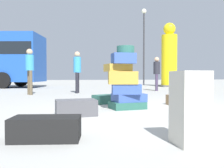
{
  "coord_description": "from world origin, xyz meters",
  "views": [
    {
      "loc": [
        -1.7,
        -4.27,
        0.67
      ],
      "look_at": [
        -0.38,
        1.93,
        0.46
      ],
      "focal_mm": 37.82,
      "sensor_mm": 36.0,
      "label": 1
    }
  ],
  "objects": [
    {
      "name": "person_passerby_in_red",
      "position": [
        -2.84,
        4.72,
        1.0
      ],
      "size": [
        0.3,
        0.32,
        1.66
      ],
      "rotation": [
        0.0,
        0.0,
        -1.17
      ],
      "color": "brown",
      "rests_on": "ground"
    },
    {
      "name": "suitcase_black_foreground_far",
      "position": [
        -1.86,
        -1.71,
        0.12
      ],
      "size": [
        0.76,
        0.47,
        0.24
      ],
      "primitive_type": "cube",
      "rotation": [
        0.0,
        0.0,
        -0.17
      ],
      "color": "black",
      "rests_on": "ground"
    },
    {
      "name": "person_tourist_with_camera",
      "position": [
        2.59,
        5.96,
        0.93
      ],
      "size": [
        0.3,
        0.32,
        1.56
      ],
      "rotation": [
        0.0,
        0.0,
        -2.02
      ],
      "color": "#3F334C",
      "rests_on": "ground"
    },
    {
      "name": "suitcase_brown_white_trunk",
      "position": [
        0.98,
        0.8,
        0.12
      ],
      "size": [
        0.53,
        0.35,
        0.24
      ],
      "primitive_type": "cube",
      "rotation": [
        0.0,
        0.0,
        0.09
      ],
      "color": "olive",
      "rests_on": "ground"
    },
    {
      "name": "suitcase_teal_left_side",
      "position": [
        -0.63,
        1.46,
        0.11
      ],
      "size": [
        0.71,
        0.6,
        0.21
      ],
      "primitive_type": "cube",
      "rotation": [
        0.0,
        0.0,
        0.4
      ],
      "color": "#26594C",
      "rests_on": "ground"
    },
    {
      "name": "person_bearded_onlooker",
      "position": [
        -1.09,
        5.21,
        0.99
      ],
      "size": [
        0.3,
        0.34,
        1.66
      ],
      "rotation": [
        0.0,
        0.0,
        -1.77
      ],
      "color": "black",
      "rests_on": "ground"
    },
    {
      "name": "lamp_post",
      "position": [
        4.42,
        12.84,
        3.81
      ],
      "size": [
        0.36,
        0.36,
        5.79
      ],
      "color": "#333338",
      "rests_on": "ground"
    },
    {
      "name": "suitcase_tower",
      "position": [
        -0.44,
        0.38,
        0.53
      ],
      "size": [
        0.86,
        0.61,
        1.28
      ],
      "color": "#26594C",
      "rests_on": "ground"
    },
    {
      "name": "suitcase_charcoal_foreground_near",
      "position": [
        -1.46,
        -0.23,
        0.14
      ],
      "size": [
        0.71,
        0.48,
        0.27
      ],
      "primitive_type": "cube",
      "rotation": [
        0.0,
        0.0,
        0.09
      ],
      "color": "#4C4C51",
      "rests_on": "ground"
    },
    {
      "name": "suitcase_cream_upright_blue",
      "position": [
        -0.48,
        -2.19,
        0.36
      ],
      "size": [
        0.29,
        0.33,
        0.72
      ],
      "primitive_type": "cube",
      "rotation": [
        0.0,
        0.0,
        -0.02
      ],
      "color": "beige",
      "rests_on": "ground"
    },
    {
      "name": "yellow_dummy_statue",
      "position": [
        5.21,
        10.13,
        1.85
      ],
      "size": [
        1.42,
        1.42,
        4.16
      ],
      "color": "yellow",
      "rests_on": "ground"
    },
    {
      "name": "ground_plane",
      "position": [
        0.0,
        0.0,
        0.0
      ],
      "size": [
        80.0,
        80.0,
        0.0
      ],
      "primitive_type": "plane",
      "color": "#9E9E99"
    }
  ]
}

